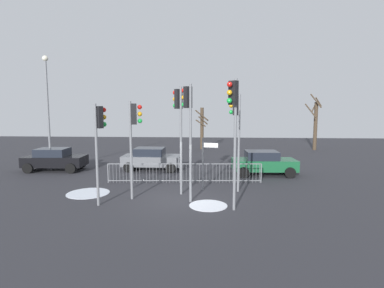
{
  "coord_description": "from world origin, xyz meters",
  "views": [
    {
      "loc": [
        1.39,
        -13.03,
        3.97
      ],
      "look_at": [
        0.43,
        2.33,
        2.21
      ],
      "focal_mm": 28.11,
      "sensor_mm": 36.0,
      "label": 1
    }
  ],
  "objects_px": {
    "traffic_light_foreground_left": "(233,115)",
    "direction_sign_post": "(204,161)",
    "traffic_light_rear_left": "(99,131)",
    "street_lamp": "(47,102)",
    "traffic_light_mid_left": "(179,116)",
    "traffic_light_rear_right": "(236,121)",
    "traffic_light_mid_right": "(188,117)",
    "car_grey_far": "(151,158)",
    "traffic_light_foreground_right": "(134,128)",
    "bare_tree_left": "(202,127)",
    "bare_tree_centre": "(315,124)",
    "car_green_trailing": "(263,162)",
    "car_black_mid": "(55,159)"
  },
  "relations": [
    {
      "from": "bare_tree_centre",
      "to": "traffic_light_foreground_right",
      "type": "bearing_deg",
      "value": -128.15
    },
    {
      "from": "traffic_light_mid_right",
      "to": "car_grey_far",
      "type": "bearing_deg",
      "value": 66.84
    },
    {
      "from": "traffic_light_mid_left",
      "to": "car_black_mid",
      "type": "bearing_deg",
      "value": 103.39
    },
    {
      "from": "bare_tree_left",
      "to": "bare_tree_centre",
      "type": "height_order",
      "value": "bare_tree_centre"
    },
    {
      "from": "car_black_mid",
      "to": "car_green_trailing",
      "type": "bearing_deg",
      "value": -4.88
    },
    {
      "from": "traffic_light_foreground_left",
      "to": "direction_sign_post",
      "type": "distance_m",
      "value": 3.95
    },
    {
      "from": "bare_tree_centre",
      "to": "car_green_trailing",
      "type": "bearing_deg",
      "value": -120.57
    },
    {
      "from": "traffic_light_rear_left",
      "to": "car_green_trailing",
      "type": "relative_size",
      "value": 1.09
    },
    {
      "from": "traffic_light_rear_right",
      "to": "street_lamp",
      "type": "bearing_deg",
      "value": 94.48
    },
    {
      "from": "street_lamp",
      "to": "bare_tree_centre",
      "type": "height_order",
      "value": "street_lamp"
    },
    {
      "from": "traffic_light_foreground_right",
      "to": "direction_sign_post",
      "type": "bearing_deg",
      "value": 106.1
    },
    {
      "from": "traffic_light_foreground_left",
      "to": "traffic_light_mid_right",
      "type": "bearing_deg",
      "value": 6.16
    },
    {
      "from": "traffic_light_mid_right",
      "to": "traffic_light_rear_right",
      "type": "xyz_separation_m",
      "value": [
        2.18,
        1.72,
        -0.23
      ]
    },
    {
      "from": "traffic_light_mid_right",
      "to": "car_black_mid",
      "type": "xyz_separation_m",
      "value": [
        -9.2,
        6.0,
        -2.91
      ]
    },
    {
      "from": "direction_sign_post",
      "to": "bare_tree_centre",
      "type": "bearing_deg",
      "value": 66.79
    },
    {
      "from": "street_lamp",
      "to": "traffic_light_rear_right",
      "type": "bearing_deg",
      "value": -20.66
    },
    {
      "from": "traffic_light_mid_left",
      "to": "traffic_light_rear_left",
      "type": "xyz_separation_m",
      "value": [
        -3.1,
        -1.86,
        -0.57
      ]
    },
    {
      "from": "street_lamp",
      "to": "traffic_light_mid_left",
      "type": "bearing_deg",
      "value": -29.02
    },
    {
      "from": "traffic_light_mid_right",
      "to": "traffic_light_rear_right",
      "type": "relative_size",
      "value": 1.07
    },
    {
      "from": "car_black_mid",
      "to": "street_lamp",
      "type": "distance_m",
      "value": 3.72
    },
    {
      "from": "street_lamp",
      "to": "traffic_light_foreground_left",
      "type": "bearing_deg",
      "value": -32.77
    },
    {
      "from": "traffic_light_rear_left",
      "to": "bare_tree_centre",
      "type": "bearing_deg",
      "value": 84.51
    },
    {
      "from": "traffic_light_foreground_right",
      "to": "bare_tree_left",
      "type": "bearing_deg",
      "value": 159.25
    },
    {
      "from": "traffic_light_foreground_right",
      "to": "car_green_trailing",
      "type": "distance_m",
      "value": 8.83
    },
    {
      "from": "traffic_light_rear_right",
      "to": "bare_tree_centre",
      "type": "relative_size",
      "value": 0.85
    },
    {
      "from": "traffic_light_mid_left",
      "to": "bare_tree_centre",
      "type": "distance_m",
      "value": 20.15
    },
    {
      "from": "traffic_light_mid_right",
      "to": "traffic_light_rear_left",
      "type": "bearing_deg",
      "value": 144.31
    },
    {
      "from": "traffic_light_mid_left",
      "to": "traffic_light_foreground_left",
      "type": "bearing_deg",
      "value": -92.0
    },
    {
      "from": "traffic_light_rear_right",
      "to": "traffic_light_rear_left",
      "type": "xyz_separation_m",
      "value": [
        -5.8,
        -2.45,
        -0.35
      ]
    },
    {
      "from": "traffic_light_foreground_left",
      "to": "traffic_light_mid_left",
      "type": "height_order",
      "value": "traffic_light_foreground_left"
    },
    {
      "from": "traffic_light_rear_right",
      "to": "traffic_light_foreground_left",
      "type": "distance_m",
      "value": 2.94
    },
    {
      "from": "car_grey_far",
      "to": "traffic_light_foreground_right",
      "type": "bearing_deg",
      "value": -85.12
    },
    {
      "from": "traffic_light_foreground_left",
      "to": "bare_tree_left",
      "type": "bearing_deg",
      "value": -45.49
    },
    {
      "from": "traffic_light_rear_right",
      "to": "traffic_light_mid_left",
      "type": "relative_size",
      "value": 0.94
    },
    {
      "from": "street_lamp",
      "to": "car_green_trailing",
      "type": "bearing_deg",
      "value": -2.47
    },
    {
      "from": "traffic_light_rear_left",
      "to": "car_black_mid",
      "type": "relative_size",
      "value": 1.09
    },
    {
      "from": "car_green_trailing",
      "to": "street_lamp",
      "type": "relative_size",
      "value": 0.52
    },
    {
      "from": "traffic_light_foreground_right",
      "to": "car_grey_far",
      "type": "height_order",
      "value": "traffic_light_foreground_right"
    },
    {
      "from": "traffic_light_foreground_left",
      "to": "traffic_light_mid_left",
      "type": "relative_size",
      "value": 1.03
    },
    {
      "from": "traffic_light_mid_right",
      "to": "car_grey_far",
      "type": "height_order",
      "value": "traffic_light_mid_right"
    },
    {
      "from": "traffic_light_foreground_right",
      "to": "bare_tree_left",
      "type": "xyz_separation_m",
      "value": [
        2.48,
        17.18,
        -0.96
      ]
    },
    {
      "from": "traffic_light_rear_left",
      "to": "car_black_mid",
      "type": "xyz_separation_m",
      "value": [
        -5.58,
        6.73,
        -2.32
      ]
    },
    {
      "from": "traffic_light_foreground_left",
      "to": "traffic_light_mid_left",
      "type": "xyz_separation_m",
      "value": [
        -2.34,
        2.31,
        -0.1
      ]
    },
    {
      "from": "car_grey_far",
      "to": "bare_tree_left",
      "type": "distance_m",
      "value": 11.22
    },
    {
      "from": "street_lamp",
      "to": "traffic_light_rear_left",
      "type": "bearing_deg",
      "value": -49.18
    },
    {
      "from": "direction_sign_post",
      "to": "bare_tree_left",
      "type": "relative_size",
      "value": 0.62
    },
    {
      "from": "traffic_light_rear_right",
      "to": "traffic_light_mid_left",
      "type": "distance_m",
      "value": 2.77
    },
    {
      "from": "traffic_light_mid_right",
      "to": "car_green_trailing",
      "type": "relative_size",
      "value": 1.3
    },
    {
      "from": "direction_sign_post",
      "to": "traffic_light_foreground_left",
      "type": "bearing_deg",
      "value": -57.94
    },
    {
      "from": "traffic_light_rear_left",
      "to": "street_lamp",
      "type": "distance_m",
      "value": 9.18
    }
  ]
}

